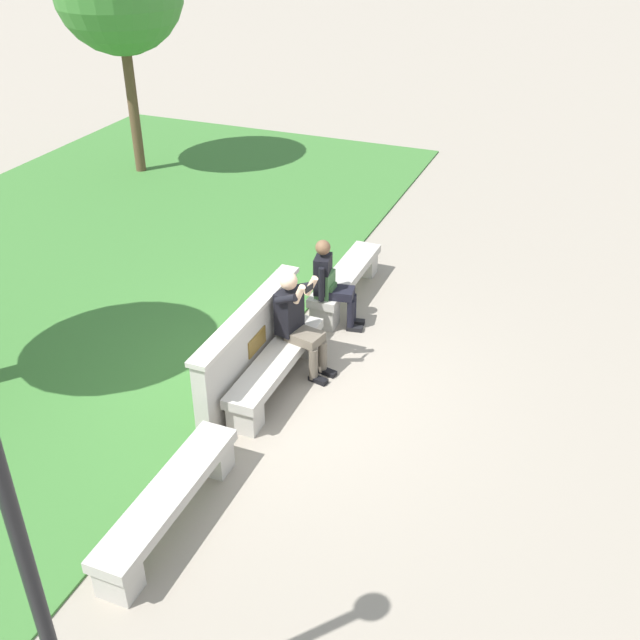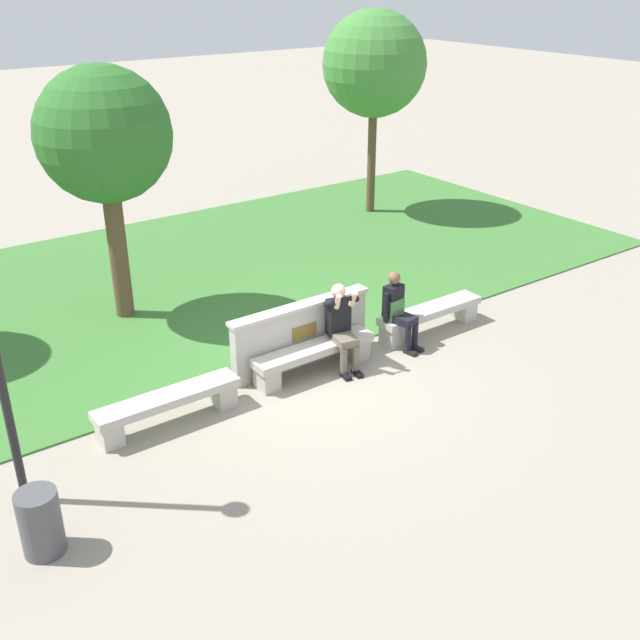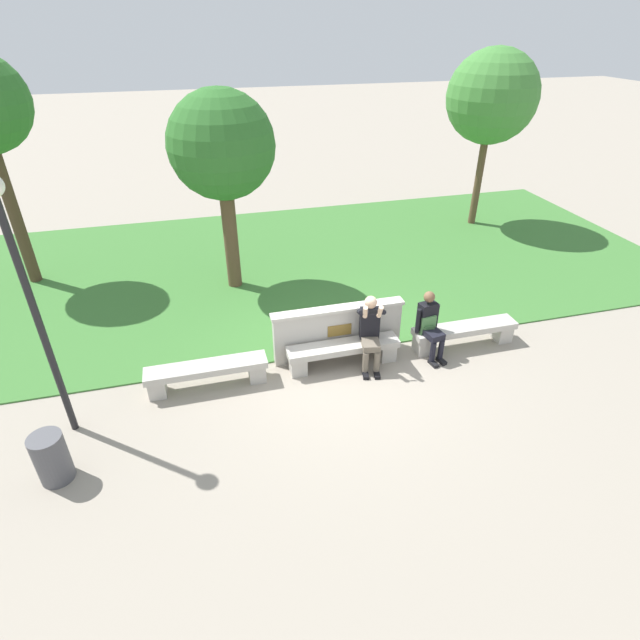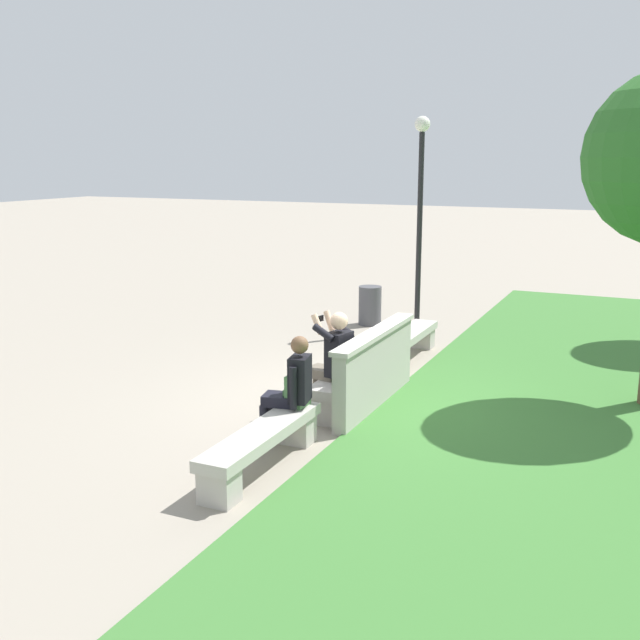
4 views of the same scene
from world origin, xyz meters
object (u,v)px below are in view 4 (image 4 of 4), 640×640
Objects in this scene: person_photographer at (331,357)px; person_distant at (291,387)px; bench_near at (351,381)px; backpack at (297,391)px; bench_mid at (262,442)px; trash_bin at (370,306)px; bench_main at (408,341)px; lamp_post at (420,193)px.

person_photographer reaches higher than person_distant.
backpack is (1.58, 0.00, 0.32)m from bench_near.
backpack reaches higher than bench_mid.
person_photographer is at bearing 15.59° from trash_bin.
bench_mid is 1.61× the size of person_distant.
person_distant is (4.00, -0.06, 0.37)m from bench_main.
person_photographer is (-1.93, -0.08, 0.43)m from bench_mid.
bench_near is 2.40m from bench_mid.
trash_bin is (-5.00, -1.39, -0.36)m from person_photographer.
person_photographer reaches higher than bench_near.
bench_near is 2.70× the size of trash_bin.
bench_main is 2.89m from person_photographer.
person_photographer is 3.08× the size of backpack.
person_photographer is (2.86, -0.08, 0.43)m from bench_main.
person_photographer is at bearing -1.52° from bench_main.
person_photographer is at bearing -177.76° from bench_mid.
bench_near is 0.64m from person_photographer.
person_photographer reaches higher than backpack.
trash_bin is at bearing -94.40° from lamp_post.
bench_mid is at bearing 4.73° from person_distant.
person_photographer is 1.15m from person_distant.
trash_bin reaches higher than bench_near.
bench_main is 1.53× the size of person_photographer.
bench_main and bench_near have the same top height.
trash_bin is (-6.14, -1.40, -0.30)m from person_distant.
bench_main is 2.40m from bench_near.
lamp_post is at bearing -175.93° from person_distant.
trash_bin is at bearing -166.49° from backpack.
lamp_post is (-6.04, -0.50, 1.92)m from backpack.
person_photographer is at bearing -179.47° from person_distant.
person_distant reaches higher than trash_bin.
bench_mid is 1.53× the size of person_photographer.
person_distant reaches higher than backpack.
lamp_post reaches higher than person_distant.
trash_bin is (-6.93, -1.47, 0.07)m from bench_mid.
person_photographer is 0.34× the size of lamp_post.
bench_near and bench_mid have the same top height.
person_distant is 6.31m from trash_bin.
trash_bin is at bearing -145.51° from bench_main.
trash_bin is at bearing -164.41° from person_photographer.
bench_near is at bearing 6.36° from lamp_post.
person_distant is at bearing -175.27° from bench_mid.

